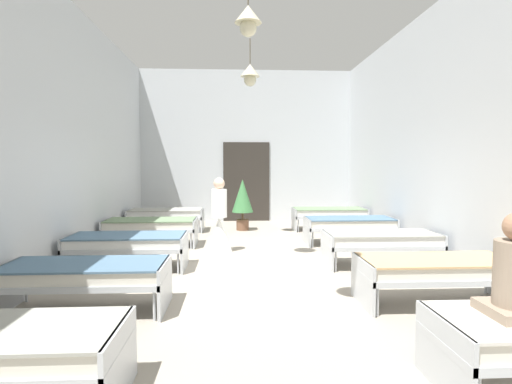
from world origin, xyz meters
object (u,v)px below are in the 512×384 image
(bed_left_row_4, at_px, (166,214))
(nurse_near_aisle, at_px, (219,226))
(bed_right_row_3, at_px, (349,224))
(bed_left_row_1, at_px, (85,274))
(bed_left_row_3, at_px, (151,225))
(bed_right_row_4, at_px, (329,213))
(bed_right_row_2, at_px, (381,240))
(bed_right_row_1, at_px, (437,269))
(potted_plant, at_px, (243,199))
(bed_left_row_2, at_px, (128,243))

(bed_left_row_4, height_order, nurse_near_aisle, nurse_near_aisle)
(nurse_near_aisle, bearing_deg, bed_right_row_3, 97.66)
(bed_left_row_1, bearing_deg, bed_left_row_3, 90.00)
(bed_left_row_3, bearing_deg, bed_left_row_1, -90.00)
(nurse_near_aisle, bearing_deg, bed_right_row_4, 126.31)
(bed_right_row_2, xyz_separation_m, bed_right_row_3, (0.00, 1.90, 0.00))
(bed_left_row_1, height_order, bed_right_row_1, same)
(potted_plant, bearing_deg, bed_right_row_1, -68.39)
(bed_left_row_3, bearing_deg, nurse_near_aisle, -26.42)
(bed_right_row_1, bearing_deg, bed_left_row_1, 180.00)
(bed_right_row_3, height_order, potted_plant, potted_plant)
(bed_left_row_4, height_order, bed_right_row_4, same)
(bed_left_row_1, distance_m, bed_right_row_2, 4.66)
(bed_left_row_1, relative_size, bed_right_row_4, 1.00)
(bed_right_row_4, bearing_deg, bed_left_row_1, -126.75)
(bed_left_row_1, xyz_separation_m, bed_right_row_4, (4.26, 5.70, 0.00))
(bed_left_row_2, xyz_separation_m, bed_right_row_3, (4.26, 1.90, 0.00))
(bed_left_row_2, height_order, bed_right_row_2, same)
(bed_left_row_1, relative_size, nurse_near_aisle, 1.28)
(bed_right_row_2, relative_size, nurse_near_aisle, 1.28)
(bed_left_row_1, bearing_deg, bed_right_row_4, 53.25)
(bed_right_row_1, distance_m, bed_left_row_3, 5.71)
(bed_left_row_2, bearing_deg, bed_left_row_4, 90.00)
(bed_left_row_3, distance_m, nurse_near_aisle, 1.64)
(bed_right_row_1, xyz_separation_m, bed_left_row_4, (-4.26, 5.70, 0.00))
(bed_right_row_3, bearing_deg, bed_right_row_2, -90.00)
(bed_left_row_3, relative_size, bed_right_row_3, 1.00)
(bed_left_row_4, bearing_deg, nurse_near_aisle, -60.86)
(bed_left_row_1, height_order, nurse_near_aisle, nurse_near_aisle)
(nurse_near_aisle, bearing_deg, bed_left_row_2, -58.29)
(nurse_near_aisle, xyz_separation_m, potted_plant, (0.51, 2.69, 0.30))
(bed_left_row_2, relative_size, bed_right_row_3, 1.00)
(bed_left_row_4, distance_m, bed_right_row_4, 4.26)
(bed_right_row_1, bearing_deg, bed_right_row_4, 90.00)
(bed_left_row_4, bearing_deg, bed_left_row_1, -90.00)
(bed_right_row_3, relative_size, nurse_near_aisle, 1.28)
(bed_right_row_2, bearing_deg, bed_left_row_2, 180.00)
(bed_left_row_1, distance_m, bed_left_row_3, 3.80)
(bed_right_row_2, distance_m, bed_left_row_3, 4.66)
(bed_left_row_3, bearing_deg, bed_right_row_4, 24.05)
(bed_right_row_4, bearing_deg, bed_right_row_2, -90.00)
(potted_plant, bearing_deg, bed_right_row_2, -59.41)
(bed_right_row_2, bearing_deg, bed_right_row_4, 90.00)
(bed_right_row_1, relative_size, bed_left_row_2, 1.00)
(bed_right_row_2, distance_m, bed_left_row_4, 5.71)
(bed_right_row_3, xyz_separation_m, nurse_near_aisle, (-2.79, -0.73, 0.09))
(bed_left_row_3, bearing_deg, bed_left_row_4, 90.00)
(bed_left_row_2, bearing_deg, bed_right_row_1, -24.05)
(potted_plant, bearing_deg, bed_right_row_4, -1.47)
(bed_right_row_4, height_order, potted_plant, potted_plant)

